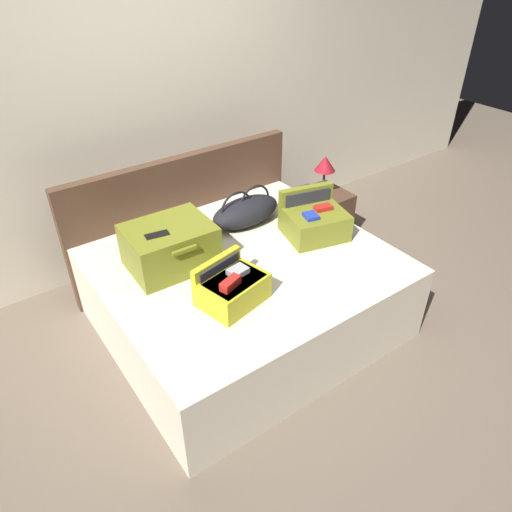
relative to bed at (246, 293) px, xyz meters
The scene contains 10 objects.
ground_plane 0.48m from the bed, 90.00° to the right, with size 12.00×12.00×0.00m, color #6B5B4C.
back_wall 1.62m from the bed, 90.00° to the left, with size 8.00×0.10×2.60m, color beige.
bed is the anchor object (origin of this frame).
headboard 0.87m from the bed, 90.00° to the left, with size 1.86×0.08×0.98m, color #4C3323.
hard_case_large 0.63m from the bed, 150.28° to the left, with size 0.54×0.45×0.29m.
hard_case_medium 0.69m from the bed, ahead, with size 0.47×0.44×0.30m.
hard_case_small 0.56m from the bed, 134.89° to the right, with size 0.42×0.36×0.24m.
duffel_bag 0.60m from the bed, 54.75° to the left, with size 0.56×0.28×0.29m.
nightstand 1.31m from the bed, 24.83° to the left, with size 0.44×0.40×0.44m, color #4C3323.
table_lamp 1.38m from the bed, 24.83° to the left, with size 0.18×0.18×0.35m.
Camera 1 is at (-1.42, -1.70, 2.33)m, focal length 33.32 mm.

